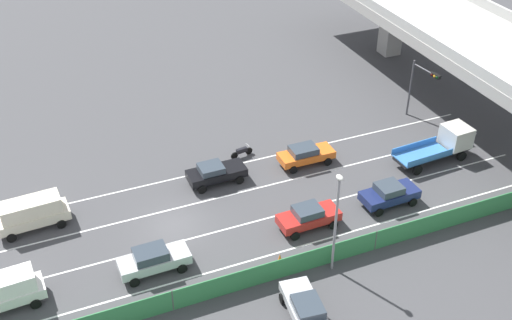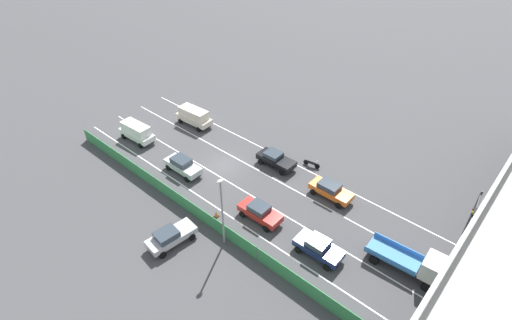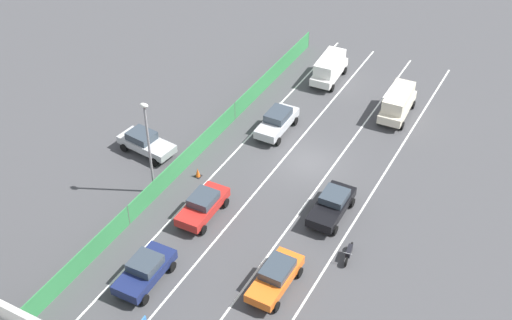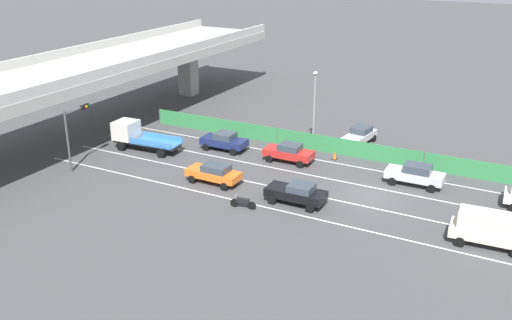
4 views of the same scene
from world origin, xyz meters
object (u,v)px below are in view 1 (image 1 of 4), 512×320
traffic_light (421,82)px  street_lamp (336,214)px  flatbed_truck_blue (445,143)px  motorcycle (242,152)px  car_sedan_black (215,172)px  car_van_white (2,291)px  car_van_cream (32,212)px  car_sedan_navy (389,194)px  car_sedan_red (308,216)px  traffic_cone (280,258)px  parked_wagon_silver (306,308)px  car_taxi_orange (305,154)px  car_sedan_silver (153,259)px

traffic_light → street_lamp: size_ratio=0.73×
flatbed_truck_blue → motorcycle: flatbed_truck_blue is taller
car_sedan_black → car_van_white: car_van_white is taller
car_sedan_black → flatbed_truck_blue: flatbed_truck_blue is taller
car_sedan_black → street_lamp: (11.64, 3.63, 3.48)m
car_van_white → flatbed_truck_blue: size_ratio=0.74×
car_van_cream → street_lamp: street_lamp is taller
car_van_cream → street_lamp: size_ratio=0.69×
car_sedan_navy → flatbed_truck_blue: flatbed_truck_blue is taller
car_sedan_red → traffic_cone: (2.51, -3.27, -0.57)m
street_lamp → car_van_white: bearing=-103.3°
car_sedan_black → motorcycle: bearing=128.8°
parked_wagon_silver → car_sedan_navy: bearing=125.8°
car_van_cream → motorcycle: 16.58m
car_taxi_orange → street_lamp: size_ratio=0.61×
car_van_cream → traffic_cone: 17.12m
car_sedan_navy → flatbed_truck_blue: 8.18m
car_sedan_navy → flatbed_truck_blue: size_ratio=0.66×
traffic_light → car_sedan_black: bearing=-83.8°
car_taxi_orange → flatbed_truck_blue: bearing=72.2°
car_taxi_orange → parked_wagon_silver: size_ratio=0.96×
traffic_light → street_lamp: street_lamp is taller
street_lamp → traffic_cone: bearing=-121.9°
traffic_light → parked_wagon_silver: bearing=-48.5°
car_taxi_orange → car_van_cream: (-0.23, -20.57, 0.37)m
car_taxi_orange → car_van_white: car_van_white is taller
traffic_cone → motorcycle: bearing=169.5°
car_taxi_orange → traffic_light: size_ratio=0.84×
traffic_cone → car_sedan_red: bearing=127.5°
traffic_light → motorcycle: bearing=-91.4°
flatbed_truck_blue → motorcycle: bearing=-112.9°
car_sedan_black → street_lamp: size_ratio=0.62×
car_sedan_navy → traffic_light: 13.12m
car_taxi_orange → traffic_light: traffic_light is taller
traffic_cone → car_van_cream: bearing=-124.7°
car_sedan_navy → parked_wagon_silver: 12.79m
car_sedan_black → motorcycle: 4.00m
car_sedan_navy → traffic_light: bearing=137.1°
traffic_light → car_sedan_red: bearing=-58.1°
car_sedan_silver → car_sedan_black: (-7.49, 6.80, -0.06)m
car_van_cream → traffic_cone: bearing=55.3°
car_sedan_silver → car_sedan_black: size_ratio=1.01×
motorcycle → parked_wagon_silver: parked_wagon_silver is taller
car_taxi_orange → car_van_white: 23.98m
car_van_cream → traffic_light: (-2.23, 32.52, 2.45)m
car_van_white → street_lamp: street_lamp is taller
car_sedan_navy → motorcycle: bearing=-142.7°
motorcycle → traffic_cone: motorcycle is taller
car_van_white → flatbed_truck_blue: (-3.29, 33.63, 0.05)m
car_sedan_silver → flatbed_truck_blue: (-3.72, 24.72, 0.36)m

